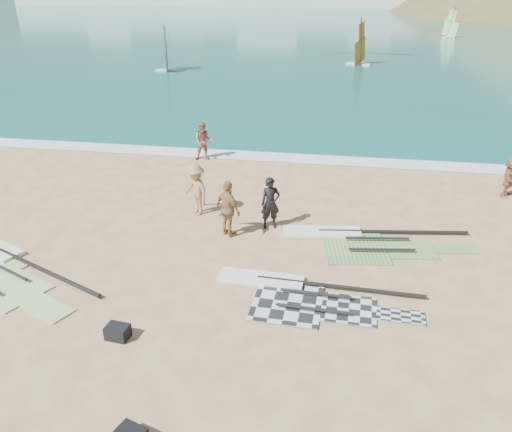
% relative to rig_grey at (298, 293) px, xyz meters
% --- Properties ---
extents(ground, '(300.00, 300.00, 0.00)m').
position_rel_rig_grey_xyz_m(ground, '(-2.67, -1.60, -0.05)').
color(ground, tan).
rests_on(ground, ground).
extents(sea, '(300.00, 240.00, 0.06)m').
position_rel_rig_grey_xyz_m(sea, '(-2.67, 130.40, -0.05)').
color(sea, '#0B534E').
rests_on(sea, ground).
extents(surf_line, '(300.00, 1.20, 0.04)m').
position_rel_rig_grey_xyz_m(surf_line, '(-2.67, 10.70, -0.05)').
color(surf_line, white).
rests_on(surf_line, ground).
extents(rig_grey, '(5.40, 2.22, 0.20)m').
position_rel_rig_grey_xyz_m(rig_grey, '(0.00, 0.00, 0.00)').
color(rig_grey, black).
rests_on(rig_grey, ground).
extents(rig_orange, '(5.87, 2.62, 0.20)m').
position_rel_rig_grey_xyz_m(rig_orange, '(1.64, 3.23, 0.00)').
color(rig_orange, '#FFA31B').
rests_on(rig_orange, ground).
extents(gear_bag_near, '(0.54, 0.42, 0.32)m').
position_rel_rig_grey_xyz_m(gear_bag_near, '(-3.85, -2.37, 0.11)').
color(gear_bag_near, black).
rests_on(gear_bag_near, ground).
extents(person_wetsuit, '(0.72, 0.59, 1.71)m').
position_rel_rig_grey_xyz_m(person_wetsuit, '(-1.27, 3.72, 0.81)').
color(person_wetsuit, black).
rests_on(person_wetsuit, ground).
extents(beachgoer_left, '(0.94, 0.79, 1.72)m').
position_rel_rig_grey_xyz_m(beachgoer_left, '(-5.15, 9.90, 0.81)').
color(beachgoer_left, '#9B6351').
rests_on(beachgoer_left, ground).
extents(beachgoer_mid, '(1.31, 1.28, 1.80)m').
position_rel_rig_grey_xyz_m(beachgoer_mid, '(-3.90, 4.32, 0.85)').
color(beachgoer_mid, '#9F7C55').
rests_on(beachgoer_mid, ground).
extents(beachgoer_back, '(1.11, 1.02, 1.82)m').
position_rel_rig_grey_xyz_m(beachgoer_back, '(-2.47, 2.92, 0.86)').
color(beachgoer_back, '#9D7548').
rests_on(beachgoer_back, ground).
extents(beachgoer_right, '(1.07, 1.46, 1.53)m').
position_rel_rig_grey_xyz_m(beachgoer_right, '(7.05, 7.81, 0.71)').
color(beachgoer_right, '#A5644B').
rests_on(beachgoer_right, ground).
extents(windsurfer_left, '(2.23, 2.55, 3.91)m').
position_rel_rig_grey_xyz_m(windsurfer_left, '(-14.65, 32.73, 1.13)').
color(windsurfer_left, white).
rests_on(windsurfer_left, ground).
extents(windsurfer_centre, '(2.44, 2.70, 4.31)m').
position_rel_rig_grey_xyz_m(windsurfer_centre, '(2.13, 39.13, 1.22)').
color(windsurfer_centre, white).
rests_on(windsurfer_centre, ground).
extents(windsurfer_right, '(2.13, 2.14, 4.06)m').
position_rel_rig_grey_xyz_m(windsurfer_right, '(14.88, 65.98, 1.16)').
color(windsurfer_right, white).
rests_on(windsurfer_right, ground).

